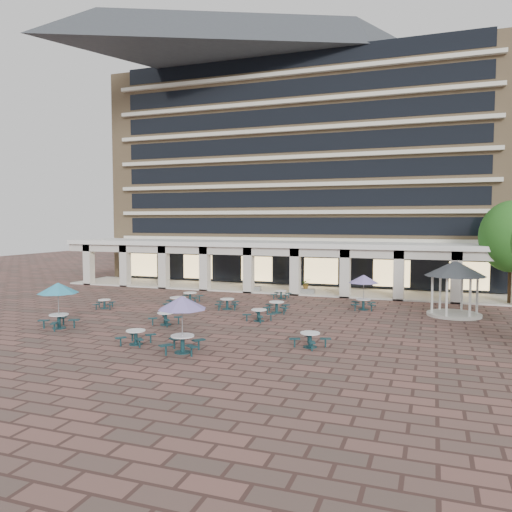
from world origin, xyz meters
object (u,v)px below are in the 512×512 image
Objects in this scene: picnic_table_1 at (136,336)px; gazebo at (455,275)px; planter_right at (306,288)px; planter_left at (253,286)px; picnic_table_2 at (166,317)px.

gazebo is (15.50, 13.71, 2.29)m from picnic_table_1.
planter_left is at bearing 180.00° from planter_right.
picnic_table_1 is 0.43× the size of gazebo.
gazebo is at bearing 39.63° from picnic_table_1.
picnic_table_1 is at bearing -68.53° from picnic_table_2.
planter_left reaches higher than picnic_table_1.
gazebo is 2.59× the size of planter_right.
picnic_table_2 is at bearing 100.26° from picnic_table_1.
gazebo is at bearing -27.61° from planter_right.
planter_left is (0.14, 14.98, 0.04)m from picnic_table_2.
picnic_table_2 is 1.24× the size of planter_right.
planter_left is 1.00× the size of planter_right.
picnic_table_1 is at bearing -87.44° from planter_left.
planter_right is at bearing 76.82° from picnic_table_1.
picnic_table_2 is 14.98m from planter_left.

